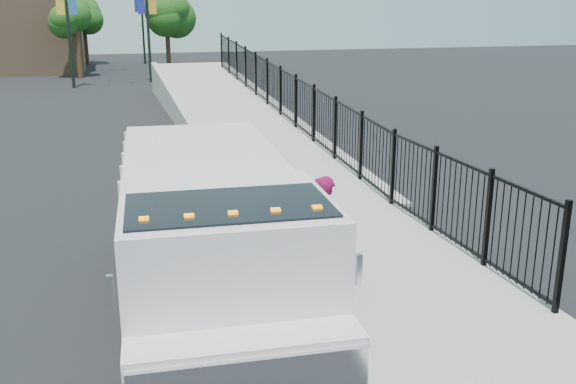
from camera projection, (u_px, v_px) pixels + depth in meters
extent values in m
plane|color=black|center=(301.00, 294.00, 10.99)|extent=(120.00, 120.00, 0.00)
cube|color=#9E998E|center=(463.00, 330.00, 9.65)|extent=(3.55, 12.00, 0.12)
cube|color=#ADAAA3|center=(344.00, 347.00, 9.13)|extent=(0.30, 12.00, 0.16)
cube|color=#9E998E|center=(234.00, 126.00, 26.31)|extent=(3.95, 24.06, 3.19)
cube|color=black|center=(296.00, 119.00, 22.76)|extent=(0.10, 28.00, 1.80)
cube|color=black|center=(211.00, 281.00, 10.15)|extent=(1.49, 7.02, 0.23)
cube|color=silver|center=(228.00, 282.00, 7.65)|extent=(2.55, 2.41, 2.05)
cube|color=silver|center=(245.00, 378.00, 6.59)|extent=(2.45, 0.88, 1.02)
cube|color=black|center=(230.00, 241.00, 7.24)|extent=(2.34, 1.48, 0.87)
cube|color=silver|center=(201.00, 196.00, 11.11)|extent=(2.74, 4.46, 1.74)
cube|color=silver|center=(111.00, 292.00, 6.30)|extent=(0.07, 0.07, 0.36)
cube|color=silver|center=(359.00, 270.00, 6.83)|extent=(0.07, 0.07, 0.36)
cube|color=orange|center=(144.00, 220.00, 6.59)|extent=(0.11, 0.09, 0.06)
cube|color=orange|center=(189.00, 217.00, 6.69)|extent=(0.11, 0.09, 0.06)
cube|color=orange|center=(233.00, 214.00, 6.78)|extent=(0.11, 0.09, 0.06)
cube|color=orange|center=(276.00, 211.00, 6.88)|extent=(0.11, 0.09, 0.06)
cube|color=orange|center=(317.00, 208.00, 6.97)|extent=(0.11, 0.09, 0.06)
cylinder|color=black|center=(330.00, 383.00, 7.50)|extent=(0.40, 1.04, 1.02)
cylinder|color=black|center=(141.00, 246.00, 11.76)|extent=(0.40, 1.04, 1.02)
cylinder|color=black|center=(257.00, 237.00, 12.21)|extent=(0.40, 1.04, 1.02)
cylinder|color=black|center=(141.00, 226.00, 12.82)|extent=(0.40, 1.04, 1.02)
cylinder|color=black|center=(248.00, 219.00, 13.26)|extent=(0.40, 1.04, 1.02)
imported|color=maroon|center=(325.00, 232.00, 10.77)|extent=(0.64, 0.81, 1.95)
cylinder|color=black|center=(68.00, 19.00, 37.48)|extent=(0.18, 0.18, 8.00)
cube|color=#275C9E|center=(73.00, 5.00, 37.35)|extent=(0.45, 0.04, 1.10)
cube|color=yellow|center=(60.00, 5.00, 37.17)|extent=(0.45, 0.04, 1.10)
cylinder|color=black|center=(148.00, 18.00, 40.36)|extent=(0.18, 0.18, 8.00)
cube|color=orange|center=(152.00, 5.00, 40.23)|extent=(0.45, 0.04, 1.10)
cube|color=navy|center=(141.00, 5.00, 40.04)|extent=(0.45, 0.04, 1.10)
cylinder|color=black|center=(72.00, 17.00, 46.16)|extent=(0.18, 0.18, 8.00)
cube|color=#17409C|center=(77.00, 5.00, 46.03)|extent=(0.45, 0.04, 1.10)
cube|color=#D94C05|center=(66.00, 5.00, 45.85)|extent=(0.45, 0.04, 1.10)
cylinder|color=black|center=(142.00, 15.00, 53.52)|extent=(0.18, 0.18, 8.00)
cube|color=orange|center=(146.00, 5.00, 53.39)|extent=(0.45, 0.04, 1.10)
cube|color=navy|center=(137.00, 5.00, 53.20)|extent=(0.45, 0.04, 1.10)
cylinder|color=#382314|center=(79.00, 54.00, 43.43)|extent=(0.36, 0.36, 3.20)
sphere|color=#194714|center=(76.00, 18.00, 42.75)|extent=(2.31, 2.31, 2.31)
cylinder|color=#382314|center=(168.00, 48.00, 49.62)|extent=(0.36, 0.36, 3.20)
sphere|color=#194714|center=(167.00, 16.00, 48.95)|extent=(2.80, 2.80, 2.80)
cylinder|color=#382314|center=(86.00, 45.00, 53.85)|extent=(0.36, 0.36, 3.20)
sphere|color=#194714|center=(83.00, 15.00, 53.18)|extent=(2.86, 2.86, 2.86)
cube|color=#8C664C|center=(11.00, 16.00, 48.00)|extent=(10.00, 10.00, 8.00)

